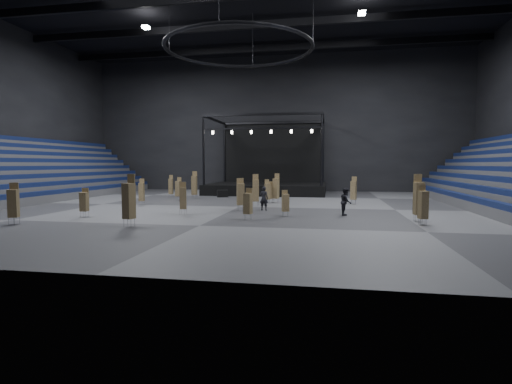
% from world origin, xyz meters
% --- Properties ---
extents(floor, '(50.00, 50.00, 0.00)m').
position_xyz_m(floor, '(0.00, 0.00, 0.00)').
color(floor, '#525355').
rests_on(floor, ground).
extents(wall_back, '(50.00, 0.20, 18.00)m').
position_xyz_m(wall_back, '(0.00, 21.00, 9.00)').
color(wall_back, black).
rests_on(wall_back, ground).
extents(bleachers_left, '(7.20, 40.00, 6.40)m').
position_xyz_m(bleachers_left, '(-22.94, 0.00, 1.73)').
color(bleachers_left, '#4C4C4E').
rests_on(bleachers_left, floor).
extents(stage, '(14.00, 10.00, 9.20)m').
position_xyz_m(stage, '(0.00, 16.24, 1.45)').
color(stage, black).
rests_on(stage, floor).
extents(truss_ring, '(12.30, 12.30, 5.15)m').
position_xyz_m(truss_ring, '(-0.00, 0.00, 13.00)').
color(truss_ring, black).
rests_on(truss_ring, ceiling).
extents(flight_case_left, '(1.30, 1.01, 0.77)m').
position_xyz_m(flight_case_left, '(-3.94, 9.19, 0.39)').
color(flight_case_left, black).
rests_on(flight_case_left, floor).
extents(flight_case_mid, '(1.09, 0.63, 0.69)m').
position_xyz_m(flight_case_mid, '(-0.61, 8.62, 0.35)').
color(flight_case_mid, black).
rests_on(flight_case_mid, floor).
extents(flight_case_right, '(1.34, 0.99, 0.80)m').
position_xyz_m(flight_case_right, '(1.61, 10.28, 0.40)').
color(flight_case_right, black).
rests_on(flight_case_right, floor).
extents(chair_stack_0, '(0.70, 0.70, 2.50)m').
position_xyz_m(chair_stack_0, '(0.75, -2.88, 1.32)').
color(chair_stack_0, silver).
rests_on(chair_stack_0, floor).
extents(chair_stack_1, '(0.53, 0.53, 2.84)m').
position_xyz_m(chair_stack_1, '(-6.30, 6.79, 1.44)').
color(chair_stack_1, silver).
rests_on(chair_stack_1, floor).
extents(chair_stack_2, '(0.50, 0.50, 1.95)m').
position_xyz_m(chair_stack_2, '(2.07, 4.08, 1.04)').
color(chair_stack_2, silver).
rests_on(chair_stack_2, floor).
extents(chair_stack_3, '(0.57, 0.57, 2.40)m').
position_xyz_m(chair_stack_3, '(12.80, -7.98, 1.23)').
color(chair_stack_3, silver).
rests_on(chair_stack_3, floor).
extents(chair_stack_4, '(0.56, 0.56, 1.80)m').
position_xyz_m(chair_stack_4, '(4.47, -5.51, 0.97)').
color(chair_stack_4, silver).
rests_on(chair_stack_4, floor).
extents(chair_stack_5, '(0.62, 0.62, 2.95)m').
position_xyz_m(chair_stack_5, '(12.86, -6.49, 1.50)').
color(chair_stack_5, silver).
rests_on(chair_stack_5, floor).
extents(chair_stack_6, '(0.49, 0.49, 2.31)m').
position_xyz_m(chair_stack_6, '(-8.70, -0.17, 1.18)').
color(chair_stack_6, silver).
rests_on(chair_stack_6, floor).
extents(chair_stack_7, '(0.60, 0.60, 2.71)m').
position_xyz_m(chair_stack_7, '(2.58, 4.00, 1.38)').
color(chair_stack_7, silver).
rests_on(chair_stack_7, floor).
extents(chair_stack_8, '(0.62, 0.62, 2.31)m').
position_xyz_m(chair_stack_8, '(-2.80, -5.73, 1.21)').
color(chair_stack_8, silver).
rests_on(chair_stack_8, floor).
extents(chair_stack_9, '(0.66, 0.66, 2.48)m').
position_xyz_m(chair_stack_9, '(-10.99, -11.99, 1.29)').
color(chair_stack_9, silver).
rests_on(chair_stack_9, floor).
extents(chair_stack_10, '(0.56, 0.56, 2.04)m').
position_xyz_m(chair_stack_10, '(2.29, -7.60, 1.09)').
color(chair_stack_10, silver).
rests_on(chair_stack_10, floor).
extents(chair_stack_11, '(0.56, 0.56, 2.28)m').
position_xyz_m(chair_stack_11, '(-7.25, 4.79, 1.20)').
color(chair_stack_11, silver).
rests_on(chair_stack_11, floor).
extents(chair_stack_12, '(0.59, 0.59, 2.46)m').
position_xyz_m(chair_stack_12, '(9.56, 4.08, 1.27)').
color(chair_stack_12, silver).
rests_on(chair_stack_12, floor).
extents(chair_stack_13, '(0.55, 0.55, 2.17)m').
position_xyz_m(chair_stack_13, '(1.85, 3.42, 1.12)').
color(chair_stack_13, silver).
rests_on(chair_stack_13, floor).
extents(chair_stack_14, '(0.52, 0.52, 1.97)m').
position_xyz_m(chair_stack_14, '(-8.88, -8.21, 1.06)').
color(chair_stack_14, silver).
rests_on(chair_stack_14, floor).
extents(chair_stack_15, '(0.68, 0.68, 3.00)m').
position_xyz_m(chair_stack_15, '(-3.84, -11.54, 1.53)').
color(chair_stack_15, silver).
rests_on(chair_stack_15, floor).
extents(chair_stack_16, '(0.62, 0.62, 2.73)m').
position_xyz_m(chair_stack_16, '(1.28, 0.64, 1.40)').
color(chair_stack_16, silver).
rests_on(chair_stack_16, floor).
extents(chair_stack_17, '(0.46, 0.46, 2.40)m').
position_xyz_m(chair_stack_17, '(-9.38, 8.01, 1.22)').
color(chair_stack_17, silver).
rests_on(chair_stack_17, floor).
extents(man_center, '(0.73, 0.52, 1.86)m').
position_xyz_m(man_center, '(2.44, -2.17, 0.93)').
color(man_center, black).
rests_on(man_center, floor).
extents(crew_member, '(0.81, 1.00, 1.94)m').
position_xyz_m(crew_member, '(8.55, -4.21, 0.97)').
color(crew_member, black).
rests_on(crew_member, floor).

